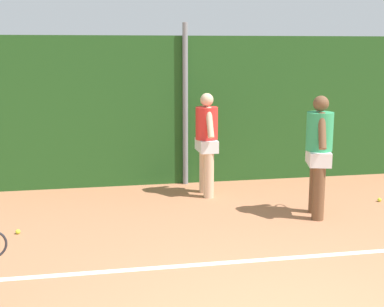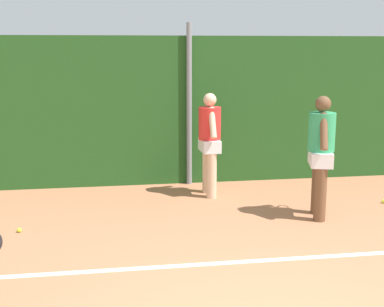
{
  "view_description": "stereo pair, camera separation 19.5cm",
  "coord_description": "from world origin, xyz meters",
  "px_view_note": "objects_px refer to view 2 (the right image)",
  "views": [
    {
      "loc": [
        -1.66,
        -3.84,
        2.57
      ],
      "look_at": [
        -0.36,
        3.16,
        1.13
      ],
      "focal_mm": 49.29,
      "sensor_mm": 36.0,
      "label": 1
    },
    {
      "loc": [
        -1.47,
        -3.87,
        2.57
      ],
      "look_at": [
        -0.36,
        3.16,
        1.13
      ],
      "focal_mm": 49.29,
      "sensor_mm": 36.0,
      "label": 2
    }
  ],
  "objects_px": {
    "player_backcourt_far": "(210,139)",
    "tennis_ball_4": "(19,230)",
    "player_midcourt": "(321,150)",
    "tennis_ball_3": "(384,201)"
  },
  "relations": [
    {
      "from": "player_backcourt_far",
      "to": "tennis_ball_4",
      "type": "height_order",
      "value": "player_backcourt_far"
    },
    {
      "from": "player_midcourt",
      "to": "tennis_ball_3",
      "type": "xyz_separation_m",
      "value": [
        1.37,
        0.52,
        -1.01
      ]
    },
    {
      "from": "player_midcourt",
      "to": "tennis_ball_4",
      "type": "distance_m",
      "value": 4.55
    },
    {
      "from": "player_midcourt",
      "to": "player_backcourt_far",
      "type": "relative_size",
      "value": 1.04
    },
    {
      "from": "player_midcourt",
      "to": "player_backcourt_far",
      "type": "bearing_deg",
      "value": 59.26
    },
    {
      "from": "player_midcourt",
      "to": "player_backcourt_far",
      "type": "xyz_separation_m",
      "value": [
        -1.42,
        1.47,
        -0.03
      ]
    },
    {
      "from": "player_midcourt",
      "to": "player_backcourt_far",
      "type": "height_order",
      "value": "player_midcourt"
    },
    {
      "from": "player_midcourt",
      "to": "player_backcourt_far",
      "type": "distance_m",
      "value": 2.05
    },
    {
      "from": "player_midcourt",
      "to": "tennis_ball_3",
      "type": "distance_m",
      "value": 1.78
    },
    {
      "from": "player_midcourt",
      "to": "tennis_ball_3",
      "type": "bearing_deg",
      "value": -54.11
    }
  ]
}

